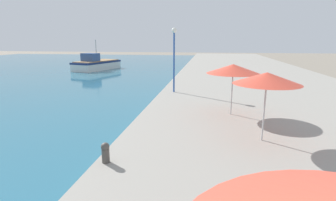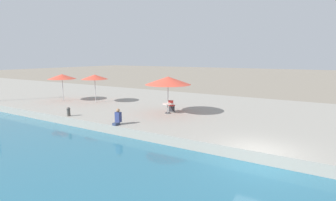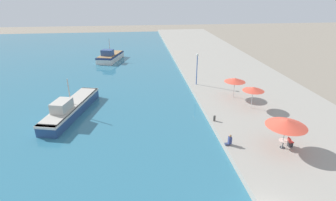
{
  "view_description": "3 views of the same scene",
  "coord_description": "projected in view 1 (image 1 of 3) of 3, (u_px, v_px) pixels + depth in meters",
  "views": [
    {
      "loc": [
        3.43,
        6.23,
        4.34
      ],
      "look_at": [
        1.5,
        18.72,
        1.41
      ],
      "focal_mm": 28.0,
      "sensor_mm": 36.0,
      "label": 1
    },
    {
      "loc": [
        -11.74,
        -2.29,
        4.85
      ],
      "look_at": [
        4.78,
        7.66,
        1.61
      ],
      "focal_mm": 28.0,
      "sensor_mm": 36.0,
      "label": 2
    },
    {
      "loc": [
        -7.33,
        -10.44,
        13.36
      ],
      "look_at": [
        -4.0,
        18.0,
        1.21
      ],
      "focal_mm": 28.0,
      "sensor_mm": 36.0,
      "label": 3
    }
  ],
  "objects": [
    {
      "name": "cafe_umbrella_white",
      "position": [
        267.0,
        78.0,
        9.45
      ],
      "size": [
        2.44,
        2.44,
        2.6
      ],
      "color": "#B7B7B7",
      "rests_on": "quay_promenade"
    },
    {
      "name": "cafe_umbrella_striped",
      "position": [
        233.0,
        69.0,
        12.95
      ],
      "size": [
        2.63,
        2.63,
        2.56
      ],
      "color": "#B7B7B7",
      "rests_on": "quay_promenade"
    },
    {
      "name": "fishing_boat_mid",
      "position": [
        96.0,
        64.0,
        38.47
      ],
      "size": [
        5.17,
        8.12,
        4.32
      ],
      "rotation": [
        0.0,
        0.0,
        -0.29
      ],
      "color": "silver",
      "rests_on": "water_basin"
    },
    {
      "name": "quay_promenade",
      "position": [
        249.0,
        76.0,
        29.85
      ],
      "size": [
        16.0,
        90.0,
        0.61
      ],
      "color": "gray",
      "rests_on": "ground_plane"
    },
    {
      "name": "mooring_bollard",
      "position": [
        105.0,
        152.0,
        8.1
      ],
      "size": [
        0.26,
        0.26,
        0.65
      ],
      "color": "#4C4742",
      "rests_on": "quay_promenade"
    },
    {
      "name": "lamppost",
      "position": [
        174.0,
        49.0,
        18.54
      ],
      "size": [
        0.36,
        0.36,
        4.56
      ],
      "color": "#28519E",
      "rests_on": "quay_promenade"
    }
  ]
}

